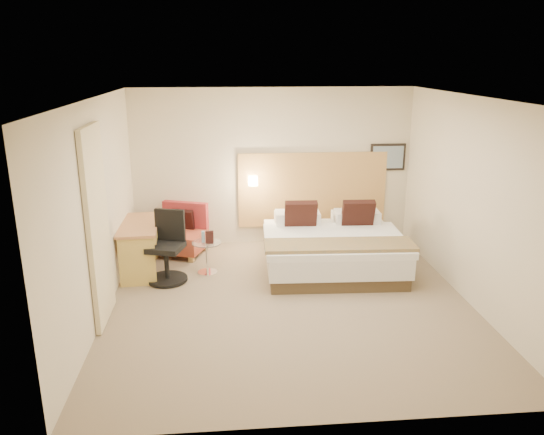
{
  "coord_description": "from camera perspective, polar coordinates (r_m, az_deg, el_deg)",
  "views": [
    {
      "loc": [
        -0.82,
        -6.46,
        3.16
      ],
      "look_at": [
        -0.18,
        0.61,
        1.02
      ],
      "focal_mm": 35.0,
      "sensor_mm": 36.0,
      "label": 1
    }
  ],
  "objects": [
    {
      "name": "floor",
      "position": [
        7.24,
        1.89,
        -9.17
      ],
      "size": [
        4.8,
        5.0,
        0.02
      ],
      "primitive_type": "cube",
      "color": "#7F6D56",
      "rests_on": "ground"
    },
    {
      "name": "desk",
      "position": [
        8.28,
        -13.89,
        -1.7
      ],
      "size": [
        0.64,
        1.26,
        0.77
      ],
      "color": "#B07145",
      "rests_on": "floor"
    },
    {
      "name": "curtain",
      "position": [
        6.69,
        -18.23,
        -0.94
      ],
      "size": [
        0.06,
        0.9,
        2.42
      ],
      "primitive_type": "cube",
      "color": "beige",
      "rests_on": "wall_left"
    },
    {
      "name": "wall_left",
      "position": [
        6.9,
        -18.29,
        0.71
      ],
      "size": [
        0.02,
        5.0,
        2.7
      ],
      "primitive_type": "cube",
      "color": "beige",
      "rests_on": "floor"
    },
    {
      "name": "art_canvas",
      "position": [
        9.51,
        12.37,
        6.35
      ],
      "size": [
        0.54,
        0.01,
        0.39
      ],
      "primitive_type": "cube",
      "color": "#7890A5",
      "rests_on": "wall_back"
    },
    {
      "name": "lamp_shade",
      "position": [
        9.06,
        -2.07,
        3.96
      ],
      "size": [
        0.15,
        0.15,
        0.15
      ],
      "primitive_type": "cube",
      "color": "#FFEDC6",
      "rests_on": "wall_back"
    },
    {
      "name": "menu_folder",
      "position": [
        7.99,
        -6.72,
        -2.11
      ],
      "size": [
        0.12,
        0.06,
        0.19
      ],
      "primitive_type": "cube",
      "rotation": [
        0.0,
        0.0,
        -0.1
      ],
      "color": "#321514",
      "rests_on": "side_table"
    },
    {
      "name": "lamp_arm",
      "position": [
        9.12,
        -2.09,
        4.05
      ],
      "size": [
        0.02,
        0.12,
        0.02
      ],
      "primitive_type": "cylinder",
      "rotation": [
        1.57,
        0.0,
        0.0
      ],
      "color": "white",
      "rests_on": "wall_back"
    },
    {
      "name": "bottle_a",
      "position": [
        8.04,
        -7.42,
        -2.06
      ],
      "size": [
        0.06,
        0.06,
        0.18
      ],
      "primitive_type": "cylinder",
      "rotation": [
        0.0,
        0.0,
        -0.1
      ],
      "color": "#99C8ED",
      "rests_on": "side_table"
    },
    {
      "name": "wall_back",
      "position": [
        9.19,
        0.06,
        5.43
      ],
      "size": [
        4.8,
        0.02,
        2.7
      ],
      "primitive_type": "cube",
      "color": "beige",
      "rests_on": "floor"
    },
    {
      "name": "bed",
      "position": [
        8.33,
        6.39,
        -3.17
      ],
      "size": [
        2.17,
        2.12,
        1.02
      ],
      "color": "#453622",
      "rests_on": "floor"
    },
    {
      "name": "side_table",
      "position": [
        8.13,
        -7.01,
        -4.12
      ],
      "size": [
        0.48,
        0.48,
        0.49
      ],
      "color": "white",
      "rests_on": "floor"
    },
    {
      "name": "art_frame",
      "position": [
        9.53,
        12.34,
        6.37
      ],
      "size": [
        0.62,
        0.03,
        0.47
      ],
      "primitive_type": "cube",
      "color": "black",
      "rests_on": "wall_back"
    },
    {
      "name": "lounge_chair",
      "position": [
        8.99,
        -9.76,
        -1.79
      ],
      "size": [
        0.97,
        0.91,
        0.83
      ],
      "color": "#9C804A",
      "rests_on": "floor"
    },
    {
      "name": "wall_right",
      "position": [
        7.45,
        20.74,
        1.62
      ],
      "size": [
        0.02,
        5.0,
        2.7
      ],
      "primitive_type": "cube",
      "color": "beige",
      "rests_on": "floor"
    },
    {
      "name": "wall_front",
      "position": [
        4.42,
        6.07,
        -7.46
      ],
      "size": [
        4.8,
        0.02,
        2.7
      ],
      "primitive_type": "cube",
      "color": "beige",
      "rests_on": "floor"
    },
    {
      "name": "desk_chair",
      "position": [
        7.91,
        -11.18,
        -3.75
      ],
      "size": [
        0.72,
        0.72,
        1.03
      ],
      "color": "black",
      "rests_on": "floor"
    },
    {
      "name": "headboard_panel",
      "position": [
        9.33,
        4.37,
        3.03
      ],
      "size": [
        2.6,
        0.04,
        1.3
      ],
      "primitive_type": "cube",
      "color": "tan",
      "rests_on": "wall_back"
    },
    {
      "name": "ceiling",
      "position": [
        6.53,
        2.13,
        12.83
      ],
      "size": [
        4.8,
        5.0,
        0.02
      ],
      "primitive_type": "cube",
      "color": "white",
      "rests_on": "floor"
    }
  ]
}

